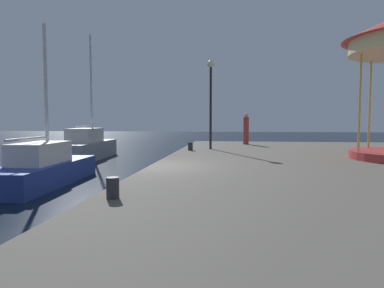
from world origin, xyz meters
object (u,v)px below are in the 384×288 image
at_px(sailboat_grey, 86,147).
at_px(bollard_center, 190,146).
at_px(bollard_south, 113,188).
at_px(lamp_post_mid_promenade, 211,89).
at_px(sailboat_blue, 43,169).
at_px(person_by_the_water, 246,130).

height_order(sailboat_grey, bollard_center, sailboat_grey).
bearing_deg(bollard_south, sailboat_grey, 116.02).
distance_m(bollard_south, bollard_center, 10.62).
relative_size(lamp_post_mid_promenade, bollard_center, 11.32).
bearing_deg(sailboat_grey, bollard_center, -21.00).
xyz_separation_m(lamp_post_mid_promenade, bollard_south, (-1.07, -11.53, -2.87)).
relative_size(lamp_post_mid_promenade, bollard_south, 11.32).
height_order(sailboat_blue, bollard_south, sailboat_blue).
bearing_deg(sailboat_grey, sailboat_blue, -76.00).
xyz_separation_m(bollard_south, bollard_center, (0.14, 10.61, 0.00)).
relative_size(bollard_south, person_by_the_water, 0.21).
xyz_separation_m(sailboat_grey, sailboat_blue, (1.99, -8.00, -0.13)).
xyz_separation_m(sailboat_grey, lamp_post_mid_promenade, (7.47, -1.60, 3.16)).
relative_size(sailboat_grey, lamp_post_mid_promenade, 1.65).
relative_size(sailboat_blue, bollard_south, 14.20).
height_order(sailboat_blue, lamp_post_mid_promenade, sailboat_blue).
height_order(sailboat_grey, sailboat_blue, sailboat_grey).
relative_size(sailboat_blue, lamp_post_mid_promenade, 1.25).
bearing_deg(lamp_post_mid_promenade, bollard_center, -135.61).
height_order(bollard_south, person_by_the_water, person_by_the_water).
bearing_deg(bollard_south, bollard_center, 89.27).
relative_size(lamp_post_mid_promenade, person_by_the_water, 2.35).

